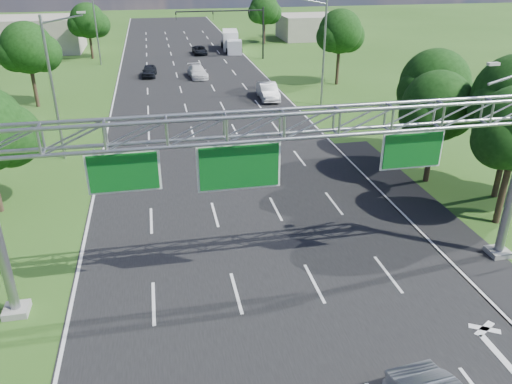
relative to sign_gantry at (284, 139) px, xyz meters
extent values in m
plane|color=#2B5118|center=(-0.33, 18.00, -6.89)|extent=(220.00, 220.00, 0.00)
cube|color=black|center=(-0.33, 18.00, -6.89)|extent=(18.00, 180.00, 0.02)
cube|color=black|center=(9.87, 2.00, -6.89)|extent=(3.00, 30.00, 0.02)
cube|color=gray|center=(11.17, 0.00, -6.74)|extent=(1.00, 1.00, 0.30)
cube|color=gray|center=(-11.33, 0.00, -6.74)|extent=(1.00, 1.00, 0.30)
cube|color=beige|center=(8.77, 0.00, 2.61)|extent=(0.50, 0.22, 0.12)
cube|color=white|center=(-6.33, -0.02, -0.89)|extent=(2.80, 0.05, 1.70)
cube|color=#0B581A|center=(-6.33, -0.08, -0.89)|extent=(2.62, 0.05, 1.52)
cube|color=white|center=(-1.83, -0.02, -1.04)|extent=(3.40, 0.05, 2.00)
cube|color=#0B581A|center=(-1.83, -0.08, -1.04)|extent=(3.22, 0.05, 1.82)
cube|color=white|center=(5.67, -0.02, -0.89)|extent=(2.80, 0.05, 1.70)
cube|color=#0B581A|center=(5.67, -0.08, -0.89)|extent=(2.62, 0.05, 1.52)
cylinder|color=black|center=(10.67, 53.00, -3.39)|extent=(0.24, 0.24, 7.00)
cylinder|color=black|center=(4.67, 53.00, -0.29)|extent=(12.00, 0.18, 0.18)
imported|color=black|center=(-1.33, 53.00, -0.84)|extent=(0.18, 0.22, 1.10)
imported|color=black|center=(3.67, 53.00, -0.84)|extent=(0.18, 0.22, 1.10)
imported|color=black|center=(8.67, 53.00, -0.84)|extent=(0.18, 0.22, 1.10)
cylinder|color=gray|center=(-11.83, 18.00, -1.89)|extent=(0.20, 0.20, 10.00)
cylinder|color=gray|center=(-10.53, 18.00, 2.81)|extent=(2.78, 0.12, 0.60)
cube|color=beige|center=(-9.23, 18.00, 3.21)|extent=(0.55, 0.22, 0.12)
cylinder|color=gray|center=(-11.83, 53.00, -1.89)|extent=(0.20, 0.20, 10.00)
cylinder|color=gray|center=(11.17, 28.00, -1.89)|extent=(0.20, 0.20, 10.00)
cylinder|color=gray|center=(9.87, 28.00, 2.81)|extent=(2.78, 0.12, 0.60)
cylinder|color=#2D2116|center=(13.17, 3.00, -5.02)|extent=(0.36, 0.36, 3.74)
sphere|color=black|center=(12.18, 2.70, -1.83)|extent=(3.08, 3.08, 3.08)
cylinder|color=#2D2116|center=(15.17, 6.00, -4.80)|extent=(0.36, 0.36, 4.18)
sphere|color=black|center=(14.04, 5.70, -1.21)|extent=(3.50, 3.50, 3.50)
cylinder|color=#2D2116|center=(12.17, 9.00, -5.24)|extent=(0.36, 0.36, 3.30)
sphere|color=black|center=(12.17, 9.00, -1.83)|extent=(4.40, 4.40, 4.40)
sphere|color=black|center=(13.27, 9.40, -2.38)|extent=(3.30, 3.30, 3.30)
sphere|color=black|center=(11.18, 8.70, -2.27)|extent=(3.08, 3.08, 3.08)
cylinder|color=#2D2116|center=(14.17, 13.00, -5.13)|extent=(0.36, 0.36, 3.52)
sphere|color=black|center=(14.17, 13.00, -1.45)|extent=(4.80, 4.80, 4.80)
sphere|color=black|center=(15.37, 13.40, -2.05)|extent=(3.60, 3.60, 3.60)
sphere|color=black|center=(13.09, 12.70, -1.93)|extent=(3.36, 3.36, 3.36)
sphere|color=black|center=(-13.13, 10.40, -2.49)|extent=(3.60, 3.60, 3.60)
cylinder|color=#2D2116|center=(-16.33, 33.00, -5.02)|extent=(0.36, 0.36, 3.74)
sphere|color=black|center=(-16.33, 33.00, -1.23)|extent=(4.80, 4.80, 4.80)
sphere|color=black|center=(-15.13, 33.40, -1.83)|extent=(3.60, 3.60, 3.60)
sphere|color=black|center=(-17.41, 32.70, -1.71)|extent=(3.36, 3.36, 3.36)
cylinder|color=#2D2116|center=(-13.33, 58.00, -5.24)|extent=(0.36, 0.36, 3.30)
sphere|color=black|center=(-13.33, 58.00, -1.67)|extent=(4.80, 4.80, 4.80)
sphere|color=black|center=(-12.13, 58.40, -2.27)|extent=(3.60, 3.60, 3.60)
sphere|color=black|center=(-14.41, 57.70, -2.15)|extent=(3.36, 3.36, 3.36)
cylinder|color=#2D2116|center=(15.67, 36.00, -4.91)|extent=(0.36, 0.36, 3.96)
sphere|color=black|center=(15.67, 36.00, -1.01)|extent=(4.80, 4.80, 4.80)
sphere|color=black|center=(16.87, 36.40, -1.61)|extent=(3.60, 3.60, 3.60)
sphere|color=black|center=(14.59, 35.70, -1.49)|extent=(3.36, 3.36, 3.36)
cylinder|color=#2D2116|center=(13.67, 66.00, -5.13)|extent=(0.36, 0.36, 3.52)
sphere|color=black|center=(13.67, 66.00, -1.45)|extent=(4.80, 4.80, 4.80)
sphere|color=black|center=(14.87, 66.40, -2.05)|extent=(3.60, 3.60, 3.60)
sphere|color=black|center=(12.59, 65.70, -1.93)|extent=(3.36, 3.36, 3.36)
cube|color=#9F9385|center=(-22.33, 66.00, -4.39)|extent=(14.00, 10.00, 5.00)
cube|color=#9F9385|center=(23.67, 70.00, -4.89)|extent=(12.00, 9.00, 4.00)
imported|color=white|center=(0.31, 42.72, -6.19)|extent=(2.38, 4.99, 1.40)
imported|color=black|center=(2.13, 58.31, -6.30)|extent=(2.01, 4.26, 1.18)
imported|color=black|center=(-5.43, 44.41, -6.20)|extent=(1.99, 4.21, 1.39)
imported|color=silver|center=(6.47, 31.21, -6.08)|extent=(1.93, 5.02, 1.63)
cube|color=white|center=(7.20, 61.05, -5.36)|extent=(2.87, 5.79, 2.79)
cube|color=silver|center=(7.20, 57.15, -5.87)|extent=(2.36, 2.28, 2.04)
cylinder|color=black|center=(6.18, 57.33, -6.43)|extent=(0.32, 0.93, 0.93)
cylinder|color=black|center=(8.23, 57.33, -6.43)|extent=(0.32, 0.93, 0.93)
cylinder|color=black|center=(6.18, 62.90, -6.43)|extent=(0.32, 0.93, 0.93)
cylinder|color=black|center=(8.23, 62.90, -6.43)|extent=(0.32, 0.93, 0.93)
camera|label=1|loc=(-4.86, -18.28, 6.65)|focal=35.00mm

